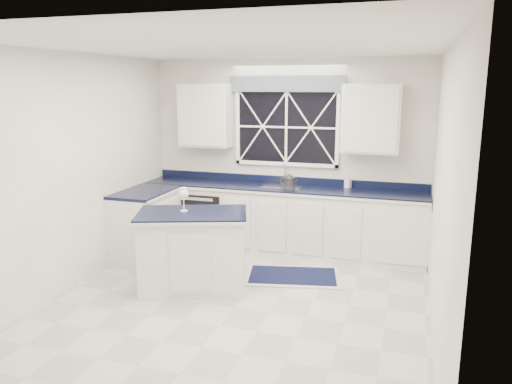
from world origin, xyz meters
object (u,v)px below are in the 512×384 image
(faucet, at_px, (285,173))
(wine_glass, at_px, (184,195))
(island, at_px, (193,251))
(kettle, at_px, (289,181))
(soap_bottle, at_px, (348,182))
(dishwasher, at_px, (209,217))

(faucet, relative_size, wine_glass, 1.11)
(island, relative_size, wine_glass, 5.19)
(kettle, bearing_deg, wine_glass, -106.04)
(kettle, bearing_deg, soap_bottle, 26.95)
(dishwasher, bearing_deg, faucet, 10.02)
(faucet, distance_m, wine_glass, 1.92)
(wine_glass, height_order, soap_bottle, wine_glass)
(island, distance_m, kettle, 1.86)
(dishwasher, distance_m, kettle, 1.36)
(dishwasher, height_order, wine_glass, wine_glass)
(kettle, relative_size, soap_bottle, 1.62)
(island, bearing_deg, kettle, 45.92)
(faucet, relative_size, soap_bottle, 1.81)
(kettle, xyz_separation_m, wine_glass, (-0.85, -1.59, 0.08))
(island, bearing_deg, soap_bottle, 30.62)
(dishwasher, relative_size, wine_glass, 3.03)
(dishwasher, relative_size, kettle, 3.03)
(island, relative_size, kettle, 5.20)
(dishwasher, height_order, soap_bottle, soap_bottle)
(island, distance_m, wine_glass, 0.65)
(dishwasher, distance_m, soap_bottle, 2.10)
(faucet, xyz_separation_m, kettle, (0.11, -0.18, -0.07))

